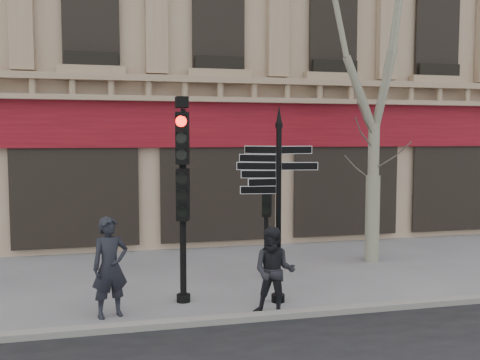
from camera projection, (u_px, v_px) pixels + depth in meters
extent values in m
plane|color=slate|center=(265.00, 295.00, 10.96)|extent=(80.00, 80.00, 0.00)
cube|color=gray|center=(287.00, 315.00, 9.59)|extent=(80.00, 0.25, 0.12)
cube|color=#5D0913|center=(219.00, 125.00, 15.40)|extent=(28.00, 0.25, 1.30)
cube|color=#957961|center=(220.00, 90.00, 15.10)|extent=(28.00, 0.35, 0.74)
cylinder|color=black|center=(279.00, 216.00, 10.40)|extent=(0.10, 0.10, 3.42)
cylinder|color=black|center=(278.00, 298.00, 10.53)|extent=(0.27, 0.27, 0.15)
cone|color=black|center=(279.00, 114.00, 10.24)|extent=(0.11, 0.11, 0.34)
cylinder|color=black|center=(183.00, 209.00, 10.39)|extent=(0.13, 0.13, 3.69)
cylinder|color=black|center=(183.00, 298.00, 10.53)|extent=(0.27, 0.27, 0.15)
cube|color=black|center=(183.00, 194.00, 10.37)|extent=(0.51, 0.42, 1.00)
cube|color=black|center=(182.00, 138.00, 10.28)|extent=(0.51, 0.42, 1.00)
sphere|color=#FF0C05|center=(182.00, 124.00, 10.26)|extent=(0.21, 0.21, 0.21)
cube|color=black|center=(182.00, 102.00, 10.23)|extent=(0.30, 0.35, 0.21)
cylinder|color=black|center=(266.00, 228.00, 12.35)|extent=(0.11, 0.11, 2.29)
cylinder|color=black|center=(266.00, 274.00, 12.44)|extent=(0.24, 0.24, 0.13)
cube|color=black|center=(266.00, 197.00, 12.30)|extent=(0.46, 0.40, 0.87)
cylinder|color=gray|center=(372.00, 219.00, 13.89)|extent=(0.37, 0.37, 2.25)
cylinder|color=gray|center=(374.00, 152.00, 13.75)|extent=(0.29, 0.29, 1.43)
imported|color=black|center=(110.00, 267.00, 9.60)|extent=(0.77, 0.62, 1.82)
imported|color=black|center=(274.00, 271.00, 9.69)|extent=(0.97, 0.89, 1.62)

